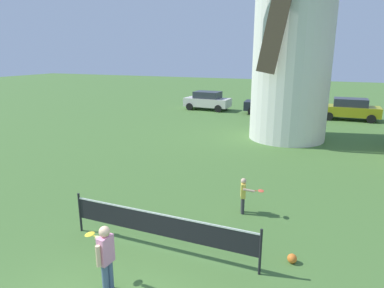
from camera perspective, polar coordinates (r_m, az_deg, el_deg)
windmill at (r=19.62m, az=16.80°, el=18.87°), size 10.66×4.87×14.38m
tennis_net at (r=8.49m, az=-5.39°, el=-13.39°), size 4.96×0.06×1.10m
player_near at (r=7.31m, az=-14.34°, el=-17.64°), size 0.79×0.62×1.47m
player_far at (r=10.41m, az=8.73°, el=-8.22°), size 0.75×0.36×1.12m
stray_ball at (r=8.62m, az=16.46°, el=-17.97°), size 0.22×0.22×0.22m
parked_car_cream at (r=29.26m, az=2.62°, el=7.33°), size 3.90×2.00×1.56m
parked_car_black at (r=27.78m, az=13.16°, el=6.55°), size 4.27×2.20×1.56m
parked_car_mustard at (r=27.25m, az=24.98°, el=5.38°), size 4.07×1.94×1.56m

